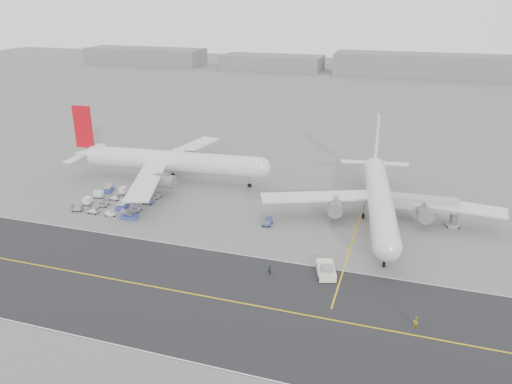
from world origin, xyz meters
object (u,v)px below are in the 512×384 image
(jet_bridge, at_px, (421,204))
(ground_crew_a, at_px, (270,270))
(airliner_a, at_px, (168,161))
(pushback_tug, at_px, (326,270))
(airliner_b, at_px, (379,197))
(ground_crew_b, at_px, (415,322))

(jet_bridge, bearing_deg, ground_crew_a, -130.49)
(airliner_a, height_order, pushback_tug, airliner_a)
(jet_bridge, height_order, ground_crew_a, jet_bridge)
(airliner_b, xyz_separation_m, jet_bridge, (9.05, 1.12, -0.94))
(pushback_tug, distance_m, ground_crew_a, 10.31)
(ground_crew_a, xyz_separation_m, ground_crew_b, (25.80, -8.07, -0.03))
(airliner_a, relative_size, ground_crew_b, 30.28)
(airliner_a, xyz_separation_m, jet_bridge, (66.58, -7.67, -1.21))
(ground_crew_a, bearing_deg, airliner_b, 86.61)
(airliner_a, xyz_separation_m, ground_crew_a, (40.90, -39.92, -4.76))
(airliner_a, height_order, ground_crew_a, airliner_a)
(pushback_tug, relative_size, ground_crew_b, 4.46)
(airliner_b, xyz_separation_m, ground_crew_a, (-16.63, -31.13, -4.48))
(airliner_a, bearing_deg, jet_bridge, -101.47)
(pushback_tug, xyz_separation_m, jet_bridge, (15.84, 29.16, 3.53))
(airliner_a, bearing_deg, pushback_tug, -130.87)
(airliner_b, bearing_deg, airliner_a, 163.10)
(pushback_tug, relative_size, jet_bridge, 0.49)
(airliner_b, distance_m, jet_bridge, 9.16)
(jet_bridge, bearing_deg, ground_crew_b, -91.79)
(pushback_tug, bearing_deg, airliner_a, 126.45)
(airliner_b, bearing_deg, ground_crew_b, -85.04)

